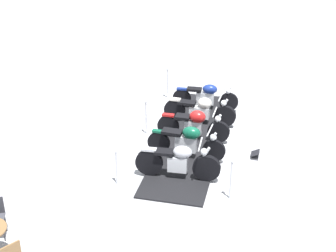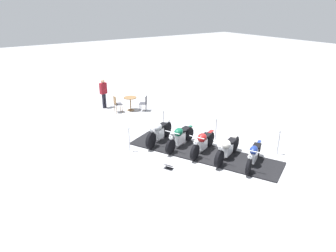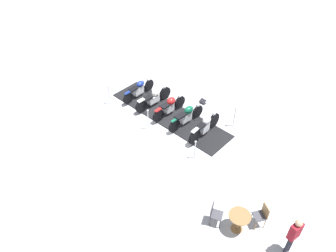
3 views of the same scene
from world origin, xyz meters
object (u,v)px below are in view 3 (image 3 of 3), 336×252
at_px(stanchion_right_front, 234,120).
at_px(info_placard, 203,102).
at_px(cafe_table, 239,219).
at_px(stanchion_left_rear, 110,99).
at_px(motorcycle_forest, 187,115).
at_px(stanchion_left_mid, 148,122).
at_px(motorcycle_chrome, 205,126).
at_px(cafe_chair_near_table, 215,213).
at_px(motorcycle_navy, 139,89).
at_px(motorcycle_maroon, 170,106).
at_px(stanchion_left_front, 195,152).
at_px(bystander_person, 294,234).
at_px(motorcycle_cream, 154,98).
at_px(cafe_chair_across_table, 262,214).

height_order(stanchion_right_front, info_placard, stanchion_right_front).
bearing_deg(info_placard, cafe_table, -42.15).
distance_m(stanchion_left_rear, cafe_table, 8.84).
relative_size(motorcycle_forest, stanchion_left_mid, 1.84).
bearing_deg(stanchion_left_rear, motorcycle_chrome, -138.18).
bearing_deg(cafe_chair_near_table, stanchion_right_front, 94.07).
distance_m(motorcycle_navy, stanchion_left_rear, 1.59).
xyz_separation_m(motorcycle_chrome, cafe_table, (-4.73, 1.09, 0.07)).
relative_size(stanchion_left_rear, cafe_chair_near_table, 1.27).
height_order(motorcycle_navy, stanchion_left_mid, stanchion_left_mid).
relative_size(motorcycle_navy, stanchion_right_front, 1.75).
xyz_separation_m(motorcycle_forest, stanchion_right_front, (-0.93, -1.97, -0.16)).
bearing_deg(cafe_chair_near_table, motorcycle_navy, 132.24).
bearing_deg(cafe_table, motorcycle_maroon, -1.56).
xyz_separation_m(motorcycle_forest, stanchion_left_front, (-2.14, 0.59, -0.19)).
distance_m(stanchion_left_rear, cafe_chair_near_table, 8.17).
xyz_separation_m(stanchion_right_front, bystander_person, (-6.07, 1.53, 0.67)).
distance_m(stanchion_left_front, info_placard, 3.92).
distance_m(motorcycle_cream, stanchion_left_rear, 2.22).
bearing_deg(stanchion_left_mid, stanchion_left_rear, 25.44).
xyz_separation_m(motorcycle_navy, cafe_chair_across_table, (-8.71, -1.55, 0.06)).
distance_m(motorcycle_chrome, bystander_person, 6.05).
height_order(motorcycle_forest, stanchion_left_rear, stanchion_left_rear).
height_order(stanchion_left_front, cafe_chair_near_table, stanchion_left_front).
distance_m(motorcycle_maroon, cafe_table, 6.67).
bearing_deg(stanchion_left_front, motorcycle_chrome, -41.40).
bearing_deg(motorcycle_navy, motorcycle_cream, -93.47).
height_order(motorcycle_forest, bystander_person, bystander_person).
xyz_separation_m(motorcycle_navy, bystander_person, (-9.90, -1.81, 0.54)).
relative_size(stanchion_right_front, stanchion_left_front, 1.10).
distance_m(motorcycle_maroon, stanchion_right_front, 3.08).
bearing_deg(motorcycle_cream, stanchion_left_rear, 133.06).
xyz_separation_m(motorcycle_cream, stanchion_left_mid, (-1.58, 0.84, -0.09)).
xyz_separation_m(motorcycle_chrome, motorcycle_navy, (3.87, 1.82, -0.02)).
bearing_deg(info_placard, cafe_chair_across_table, -35.60).
xyz_separation_m(stanchion_left_rear, bystander_person, (-9.83, -3.39, 0.71)).
bearing_deg(stanchion_left_mid, motorcycle_forest, -101.01).
xyz_separation_m(motorcycle_maroon, motorcycle_cream, (0.96, 0.47, -0.04)).
height_order(stanchion_left_rear, cafe_table, stanchion_left_rear).
bearing_deg(motorcycle_navy, cafe_chair_near_table, -117.22).
bearing_deg(motorcycle_maroon, motorcycle_navy, 91.12).
bearing_deg(bystander_person, cafe_table, 25.61).
xyz_separation_m(motorcycle_cream, motorcycle_navy, (0.98, 0.45, 0.02)).
relative_size(stanchion_right_front, info_placard, 2.78).
relative_size(motorcycle_chrome, stanchion_left_front, 1.96).
xyz_separation_m(motorcycle_cream, stanchion_left_front, (-4.07, -0.34, -0.14)).
relative_size(motorcycle_maroon, cafe_chair_across_table, 2.06).
relative_size(stanchion_left_mid, cafe_chair_across_table, 1.16).
relative_size(motorcycle_navy, cafe_chair_near_table, 2.21).
bearing_deg(cafe_chair_across_table, info_placard, -92.76).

